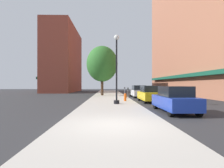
# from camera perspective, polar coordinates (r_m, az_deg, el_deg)

# --- Properties ---
(ground_plane) EXTENTS (90.00, 90.00, 0.00)m
(ground_plane) POSITION_cam_1_polar(r_m,az_deg,el_deg) (25.78, 8.12, -4.10)
(ground_plane) COLOR #2D2D30
(sidewalk_slab) EXTENTS (4.80, 50.00, 0.12)m
(sidewalk_slab) POSITION_cam_1_polar(r_m,az_deg,el_deg) (26.42, -0.84, -3.87)
(sidewalk_slab) COLOR #B7B2A8
(sidewalk_slab) RESTS_ON ground
(building_right_brick) EXTENTS (6.80, 40.00, 28.12)m
(building_right_brick) POSITION_cam_1_polar(r_m,az_deg,el_deg) (35.28, 26.03, 20.20)
(building_right_brick) COLOR #9E6047
(building_right_brick) RESTS_ON ground
(building_far_background) EXTENTS (6.80, 18.00, 15.42)m
(building_far_background) POSITION_cam_1_polar(r_m,az_deg,el_deg) (46.04, -15.00, 7.24)
(building_far_background) COLOR brown
(building_far_background) RESTS_ON ground
(lamppost) EXTENTS (0.48, 0.48, 5.90)m
(lamppost) POSITION_cam_1_polar(r_m,az_deg,el_deg) (15.41, 1.46, 5.17)
(lamppost) COLOR black
(lamppost) RESTS_ON sidewalk_slab
(fire_hydrant) EXTENTS (0.33, 0.26, 0.79)m
(fire_hydrant) POSITION_cam_1_polar(r_m,az_deg,el_deg) (18.03, 4.20, -4.14)
(fire_hydrant) COLOR #E05614
(fire_hydrant) RESTS_ON sidewalk_slab
(parking_meter_near) EXTENTS (0.14, 0.09, 1.31)m
(parking_meter_near) POSITION_cam_1_polar(r_m,az_deg,el_deg) (20.41, 5.08, -2.47)
(parking_meter_near) COLOR slate
(parking_meter_near) RESTS_ON sidewalk_slab
(parking_meter_far) EXTENTS (0.14, 0.09, 1.31)m
(parking_meter_far) POSITION_cam_1_polar(r_m,az_deg,el_deg) (24.32, 4.04, -2.10)
(parking_meter_far) COLOR slate
(parking_meter_far) RESTS_ON sidewalk_slab
(tree_near) EXTENTS (4.32, 4.32, 7.15)m
(tree_near) POSITION_cam_1_polar(r_m,az_deg,el_deg) (33.51, -3.12, 4.96)
(tree_near) COLOR #4C3823
(tree_near) RESTS_ON sidewalk_slab
(tree_mid) EXTENTS (4.74, 4.74, 7.54)m
(tree_mid) POSITION_cam_1_polar(r_m,az_deg,el_deg) (27.72, -3.14, 6.37)
(tree_mid) COLOR #422D1E
(tree_mid) RESTS_ON sidewalk_slab
(car_blue) EXTENTS (1.80, 4.30, 1.66)m
(car_blue) POSITION_cam_1_polar(r_m,az_deg,el_deg) (12.13, 19.14, -4.70)
(car_blue) COLOR black
(car_blue) RESTS_ON ground
(car_yellow) EXTENTS (1.80, 4.30, 1.66)m
(car_yellow) POSITION_cam_1_polar(r_m,az_deg,el_deg) (18.57, 11.85, -3.13)
(car_yellow) COLOR black
(car_yellow) RESTS_ON ground
(car_white) EXTENTS (1.80, 4.30, 1.66)m
(car_white) POSITION_cam_1_polar(r_m,az_deg,el_deg) (25.00, 8.41, -2.36)
(car_white) COLOR black
(car_white) RESTS_ON ground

